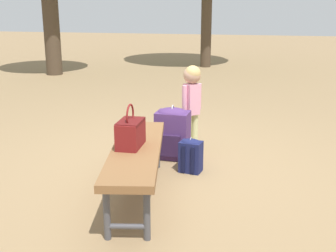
% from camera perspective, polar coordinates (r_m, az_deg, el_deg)
% --- Properties ---
extents(ground_plane, '(40.00, 40.00, 0.00)m').
position_cam_1_polar(ground_plane, '(4.37, -0.44, -5.63)').
color(ground_plane, '#8C704C').
rests_on(ground_plane, ground).
extents(park_bench, '(1.65, 0.69, 0.45)m').
position_cam_1_polar(park_bench, '(3.63, -4.21, -3.67)').
color(park_bench, brown).
rests_on(park_bench, ground).
extents(handbag, '(0.32, 0.19, 0.37)m').
position_cam_1_polar(handbag, '(3.59, -4.99, -0.82)').
color(handbag, maroon).
rests_on(handbag, park_bench).
extents(child_standing, '(0.21, 0.19, 0.96)m').
position_cam_1_polar(child_standing, '(4.81, 3.19, 4.28)').
color(child_standing, '#CCCC8C').
rests_on(child_standing, ground).
extents(backpack_large, '(0.32, 0.36, 0.58)m').
position_cam_1_polar(backpack_large, '(4.59, 0.62, -0.76)').
color(backpack_large, '#4C2D66').
rests_on(backpack_large, ground).
extents(backpack_small, '(0.21, 0.23, 0.36)m').
position_cam_1_polar(backpack_small, '(4.24, 3.05, -3.80)').
color(backpack_small, '#191E4C').
rests_on(backpack_small, ground).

